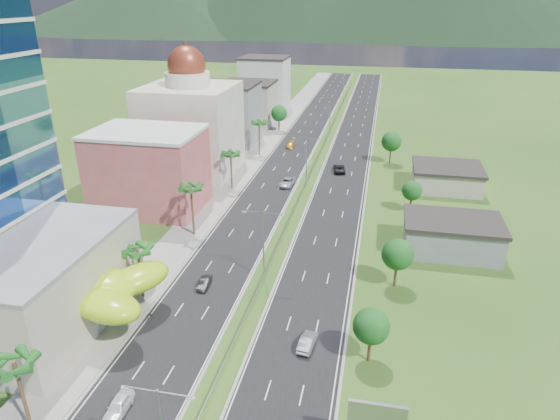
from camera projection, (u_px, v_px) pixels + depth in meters
The scene contains 36 objects.
ground at pixel (246, 318), 65.23m from camera, with size 500.00×500.00×0.00m, color #2D5119.
road_left at pixel (302, 137), 147.41m from camera, with size 11.00×260.00×0.04m, color black.
road_right at pixel (353, 140), 144.62m from camera, with size 11.00×260.00×0.04m, color black.
sidewalk_left at pixel (271, 135), 149.16m from camera, with size 7.00×260.00×0.12m, color gray.
median_guardrail at pixel (319, 154), 129.61m from camera, with size 0.10×216.06×0.76m.
streetlight_median_b at pixel (263, 238), 71.51m from camera, with size 6.04×0.25×11.00m.
streetlight_median_c at pixel (307, 156), 107.42m from camera, with size 6.04×0.25×11.00m.
streetlight_median_d at pixel (330, 112), 147.82m from camera, with size 6.04×0.25×11.00m.
streetlight_median_e at pixel (344, 86), 188.21m from camera, with size 6.04×0.25×11.00m.
lime_canopy at pixel (85, 285), 63.36m from camera, with size 18.00×15.00×7.40m.
pink_shophouse at pixel (149, 171), 96.17m from camera, with size 20.00×15.00×15.00m, color #BB4D4C.
domed_building at pixel (191, 124), 115.28m from camera, with size 20.00×20.00×28.70m.
midrise_grey at pixel (228, 115), 138.88m from camera, with size 16.00×15.00×16.00m, color gray.
midrise_beige at pixel (248, 104), 159.23m from camera, with size 16.00×15.00×13.00m, color #BEB59C.
midrise_white at pixel (265, 84), 178.88m from camera, with size 16.00×15.00×18.00m, color silver.
billboard at pixel (377, 419), 44.14m from camera, with size 5.20×0.35×6.20m.
shed_near at pixel (452, 237), 81.46m from camera, with size 15.00×10.00×5.00m, color gray.
shed_far at pixel (446, 178), 108.14m from camera, with size 14.00×12.00×4.40m, color #BEB59C.
palm_tree_a at pixel (15, 366), 45.16m from camera, with size 3.60×3.60×9.10m.
palm_tree_b at pixel (138, 252), 67.09m from camera, with size 3.60×3.60×8.10m.
palm_tree_c at pixel (191, 190), 84.47m from camera, with size 3.60×3.60×9.60m.
palm_tree_d at pixel (231, 155), 105.50m from camera, with size 3.60×3.60×8.60m.
palm_tree_e at pixel (259, 124), 127.64m from camera, with size 3.60×3.60×9.40m.
leafy_tree_lfar at pixel (279, 113), 151.17m from camera, with size 4.90×4.90×8.05m.
leafy_tree_ra at pixel (371, 326), 55.85m from camera, with size 4.20×4.20×6.90m.
leafy_tree_rb at pixel (398, 254), 70.40m from camera, with size 4.55×4.55×7.47m.
leafy_tree_rc at pixel (412, 191), 95.30m from camera, with size 3.85×3.85×6.33m.
leafy_tree_rd at pixel (391, 142), 122.49m from camera, with size 4.90×4.90×8.05m.
mountain_ridge at pixel (438, 39), 458.03m from camera, with size 860.00×140.00×90.00m, color black, non-canonical shape.
car_white_near_left at pixel (118, 406), 50.28m from camera, with size 1.83×4.55×1.55m, color white.
car_dark_left at pixel (204, 283), 71.91m from camera, with size 1.35×3.87×1.27m, color black.
car_silver_mid_left at pixel (287, 182), 109.77m from camera, with size 2.67×5.78×1.61m, color #999AA0.
car_yellow_far_left at pixel (291, 145), 137.06m from camera, with size 1.90×4.67×1.36m, color #C88C17.
car_silver_right at pixel (307, 342), 59.66m from camera, with size 1.55×4.45×1.47m, color #989A9F.
car_dark_far_right at pixel (339, 168), 118.41m from camera, with size 2.63×5.71×1.59m, color black.
motorcycle at pixel (149, 315), 64.78m from camera, with size 0.63×2.09×1.34m, color black.
Camera 1 is at (15.31, -52.12, 39.05)m, focal length 32.00 mm.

